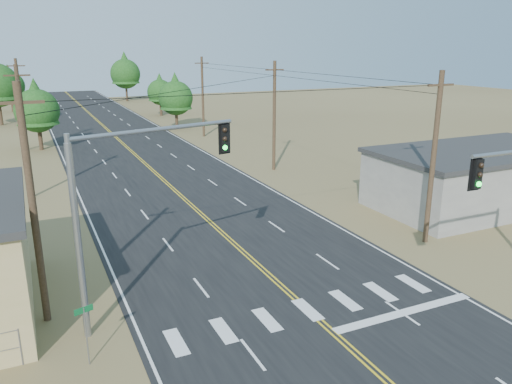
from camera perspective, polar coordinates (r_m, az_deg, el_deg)
road at (r=41.83m, az=-9.63°, el=0.53°), size 15.00×200.00×0.02m
building_right at (r=39.63m, az=24.03°, el=1.41°), size 15.00×8.00×4.00m
utility_pole_left_near at (r=21.80m, az=-24.16°, el=-1.46°), size 1.80×0.30×10.00m
utility_pole_left_mid at (r=41.38m, az=-24.97°, el=6.31°), size 1.80×0.30×10.00m
utility_pole_left_far at (r=61.23m, az=-25.26°, el=9.07°), size 1.80×0.30×10.00m
utility_pole_right_near at (r=30.20m, az=19.62°, el=3.68°), size 1.80×0.30×10.00m
utility_pole_right_mid at (r=46.36m, az=2.10°, el=8.74°), size 1.80×0.30×10.00m
utility_pole_right_far at (r=64.70m, az=-6.11°, el=10.82°), size 1.80×0.30×10.00m
signal_mast_left at (r=20.55m, az=-14.43°, el=-0.08°), size 7.24×2.12×8.23m
street_sign at (r=19.52m, az=-18.91°, el=-14.32°), size 0.67×0.25×2.35m
tree_left_near at (r=60.72m, az=-23.80°, el=8.96°), size 4.78×4.78×7.97m
tree_left_far at (r=99.22m, az=-26.35°, el=11.12°), size 4.95×4.95×8.26m
tree_right_near at (r=71.07m, az=-9.18°, el=10.94°), size 4.71×4.71×7.86m
tree_right_mid at (r=85.85m, az=-10.92°, el=11.41°), size 4.21×4.21×7.02m
tree_right_far at (r=110.97m, az=-14.73°, el=13.25°), size 6.14×6.14×10.23m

